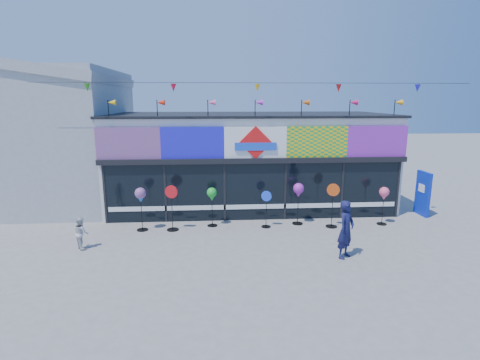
{
  "coord_description": "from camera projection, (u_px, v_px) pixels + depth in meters",
  "views": [
    {
      "loc": [
        -1.58,
        -10.82,
        4.72
      ],
      "look_at": [
        -0.69,
        2.0,
        1.94
      ],
      "focal_mm": 28.0,
      "sensor_mm": 36.0,
      "label": 1
    }
  ],
  "objects": [
    {
      "name": "ground",
      "position": [
        267.0,
        254.0,
        11.65
      ],
      "size": [
        80.0,
        80.0,
        0.0
      ],
      "primitive_type": "plane",
      "color": "slate",
      "rests_on": "ground"
    },
    {
      "name": "kite_shop",
      "position": [
        249.0,
        159.0,
        17.01
      ],
      "size": [
        16.0,
        5.7,
        5.31
      ],
      "color": "silver",
      "rests_on": "ground"
    },
    {
      "name": "neighbour_building",
      "position": [
        30.0,
        133.0,
        17.13
      ],
      "size": [
        8.18,
        7.2,
        6.87
      ],
      "color": "#A6A8AB",
      "rests_on": "ground"
    },
    {
      "name": "blue_sign",
      "position": [
        423.0,
        193.0,
        15.43
      ],
      "size": [
        0.18,
        0.92,
        1.83
      ],
      "rotation": [
        0.0,
        0.0,
        0.02
      ],
      "color": "#0C28B4",
      "rests_on": "ground"
    },
    {
      "name": "spinner_0",
      "position": [
        141.0,
        196.0,
        13.5
      ],
      "size": [
        0.41,
        0.41,
        1.61
      ],
      "color": "black",
      "rests_on": "ground"
    },
    {
      "name": "spinner_1",
      "position": [
        172.0,
        207.0,
        13.6
      ],
      "size": [
        0.47,
        0.43,
        1.69
      ],
      "color": "black",
      "rests_on": "ground"
    },
    {
      "name": "spinner_2",
      "position": [
        212.0,
        195.0,
        14.0
      ],
      "size": [
        0.38,
        0.38,
        1.5
      ],
      "color": "black",
      "rests_on": "ground"
    },
    {
      "name": "spinner_3",
      "position": [
        266.0,
        208.0,
        13.96
      ],
      "size": [
        0.38,
        0.36,
        1.4
      ],
      "color": "black",
      "rests_on": "ground"
    },
    {
      "name": "spinner_4",
      "position": [
        298.0,
        191.0,
        14.2
      ],
      "size": [
        0.41,
        0.41,
        1.62
      ],
      "color": "black",
      "rests_on": "ground"
    },
    {
      "name": "spinner_5",
      "position": [
        332.0,
        204.0,
        13.94
      ],
      "size": [
        0.45,
        0.43,
        1.67
      ],
      "color": "black",
      "rests_on": "ground"
    },
    {
      "name": "spinner_6",
      "position": [
        384.0,
        195.0,
        14.18
      ],
      "size": [
        0.37,
        0.37,
        1.48
      ],
      "color": "black",
      "rests_on": "ground"
    },
    {
      "name": "adult_man",
      "position": [
        346.0,
        229.0,
        11.24
      ],
      "size": [
        0.76,
        0.76,
        1.78
      ],
      "primitive_type": "imported",
      "rotation": [
        0.0,
        0.0,
        0.77
      ],
      "color": "#141641",
      "rests_on": "ground"
    },
    {
      "name": "child",
      "position": [
        81.0,
        233.0,
        12.0
      ],
      "size": [
        0.54,
        0.58,
        1.04
      ],
      "primitive_type": "imported",
      "rotation": [
        0.0,
        0.0,
        2.23
      ],
      "color": "silver",
      "rests_on": "ground"
    }
  ]
}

